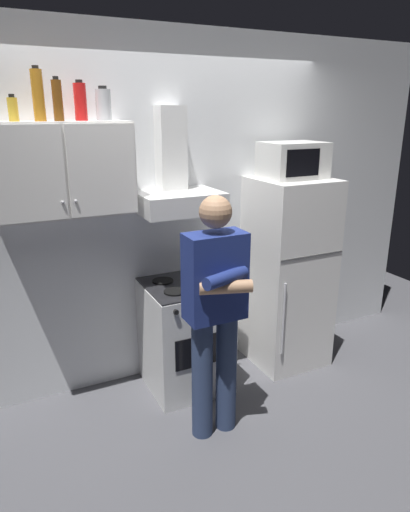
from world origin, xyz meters
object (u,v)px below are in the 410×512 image
object	(u,v)px
microwave	(293,160)
refrigerator	(288,273)
bottle_liquor_amber	(38,95)
bottle_beer_brown	(58,100)
bottle_canister_steel	(103,104)
cooking_pot	(207,277)
stove_oven	(185,335)
range_hood	(176,185)
person_standing	(215,311)
bottle_soda_red	(80,102)
upper_cabinet	(62,169)
bottle_spice_jar	(13,109)

from	to	relation	value
microwave	refrigerator	bearing A→B (deg)	-89.10
microwave	bottle_liquor_amber	bearing A→B (deg)	177.34
bottle_beer_brown	bottle_canister_steel	xyz separation A→B (m)	(0.30, 0.07, -0.02)
microwave	cooking_pot	world-z (taller)	microwave
stove_oven	range_hood	xyz separation A→B (m)	(0.00, 0.13, 1.16)
stove_oven	refrigerator	world-z (taller)	refrigerator
stove_oven	cooking_pot	xyz separation A→B (m)	(0.13, -0.12, 0.50)
range_hood	bottle_canister_steel	world-z (taller)	bottle_canister_steel
stove_oven	cooking_pot	size ratio (longest dim) A/B	2.73
stove_oven	person_standing	size ratio (longest dim) A/B	0.53
range_hood	bottle_soda_red	size ratio (longest dim) A/B	3.00
person_standing	bottle_liquor_amber	bearing A→B (deg)	140.13
microwave	bottle_soda_red	bearing A→B (deg)	174.70
bottle_soda_red	bottle_liquor_amber	bearing A→B (deg)	-166.80
upper_cabinet	bottle_canister_steel	xyz separation A→B (m)	(0.31, 0.04, 0.40)
upper_cabinet	stove_oven	size ratio (longest dim) A/B	1.03
range_hood	person_standing	size ratio (longest dim) A/B	0.46
upper_cabinet	bottle_canister_steel	bearing A→B (deg)	6.73
refrigerator	bottle_beer_brown	distance (m)	2.22
bottle_canister_steel	bottle_liquor_amber	bearing A→B (deg)	-172.11
refrigerator	bottle_liquor_amber	size ratio (longest dim) A/B	5.01
cooking_pot	bottle_canister_steel	bearing A→B (deg)	155.70
cooking_pot	bottle_liquor_amber	distance (m)	1.65
bottle_soda_red	range_hood	bearing A→B (deg)	-3.57
bottle_beer_brown	bottle_liquor_amber	distance (m)	0.11
bottle_spice_jar	bottle_soda_red	xyz separation A→B (m)	(0.41, 0.03, 0.05)
upper_cabinet	bottle_liquor_amber	distance (m)	0.46
refrigerator	person_standing	xyz separation A→B (m)	(-1.00, -0.61, 0.10)
microwave	range_hood	bearing A→B (deg)	173.54
stove_oven	bottle_liquor_amber	bearing A→B (deg)	173.35
stove_oven	bottle_spice_jar	distance (m)	1.99
range_hood	microwave	xyz separation A→B (m)	(0.95, -0.11, 0.14)
stove_oven	refrigerator	distance (m)	1.02
person_standing	bottle_soda_red	bearing A→B (deg)	127.33
stove_oven	microwave	world-z (taller)	microwave
person_standing	cooking_pot	world-z (taller)	person_standing
range_hood	bottle_spice_jar	distance (m)	1.17
bottle_spice_jar	bottle_liquor_amber	world-z (taller)	bottle_liquor_amber
person_standing	bottle_spice_jar	size ratio (longest dim) A/B	10.38
stove_oven	bottle_soda_red	world-z (taller)	bottle_soda_red
person_standing	bottle_liquor_amber	distance (m)	1.71
range_hood	bottle_canister_steel	xyz separation A→B (m)	(-0.49, 0.04, 0.55)
refrigerator	person_standing	bearing A→B (deg)	-148.77
upper_cabinet	cooking_pot	world-z (taller)	upper_cabinet
range_hood	bottle_soda_red	distance (m)	0.86
bottle_canister_steel	stove_oven	bearing A→B (deg)	-18.20
stove_oven	bottle_canister_steel	size ratio (longest dim) A/B	4.04
person_standing	refrigerator	bearing A→B (deg)	31.23
bottle_spice_jar	refrigerator	bearing A→B (deg)	-3.81
bottle_soda_red	bottle_spice_jar	bearing A→B (deg)	-175.46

